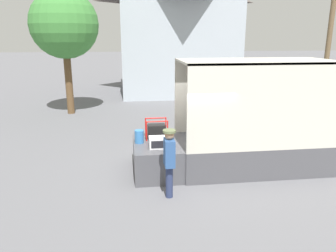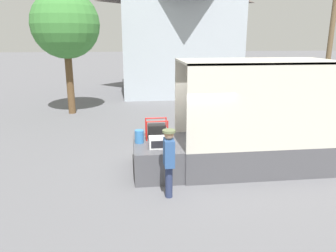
{
  "view_description": "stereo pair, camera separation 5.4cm",
  "coord_description": "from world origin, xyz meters",
  "px_view_note": "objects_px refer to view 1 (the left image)",
  "views": [
    {
      "loc": [
        -1.51,
        -8.98,
        3.88
      ],
      "look_at": [
        -0.37,
        -0.2,
        1.45
      ],
      "focal_mm": 35.0,
      "sensor_mm": 36.0,
      "label": 1
    },
    {
      "loc": [
        -1.45,
        -8.99,
        3.88
      ],
      "look_at": [
        -0.37,
        -0.2,
        1.45
      ],
      "focal_mm": 35.0,
      "sensor_mm": 36.0,
      "label": 2
    }
  ],
  "objects_px": {
    "portable_generator": "(157,131)",
    "utility_pole": "(329,37)",
    "orange_bucket": "(139,137)",
    "box_truck": "(300,135)",
    "worker_person": "(169,157)",
    "microwave": "(159,142)",
    "street_tree": "(64,25)"
  },
  "relations": [
    {
      "from": "worker_person",
      "to": "utility_pole",
      "type": "relative_size",
      "value": 0.24
    },
    {
      "from": "portable_generator",
      "to": "utility_pole",
      "type": "xyz_separation_m",
      "value": [
        10.52,
        8.28,
        2.73
      ]
    },
    {
      "from": "worker_person",
      "to": "microwave",
      "type": "bearing_deg",
      "value": 96.42
    },
    {
      "from": "portable_generator",
      "to": "street_tree",
      "type": "xyz_separation_m",
      "value": [
        -3.77,
        7.8,
        3.29
      ]
    },
    {
      "from": "box_truck",
      "to": "worker_person",
      "type": "xyz_separation_m",
      "value": [
        -4.25,
        -1.61,
        0.11
      ]
    },
    {
      "from": "utility_pole",
      "to": "orange_bucket",
      "type": "bearing_deg",
      "value": -142.1
    },
    {
      "from": "microwave",
      "to": "street_tree",
      "type": "distance_m",
      "value": 9.99
    },
    {
      "from": "street_tree",
      "to": "box_truck",
      "type": "bearing_deg",
      "value": -45.38
    },
    {
      "from": "orange_bucket",
      "to": "worker_person",
      "type": "distance_m",
      "value": 1.81
    },
    {
      "from": "portable_generator",
      "to": "utility_pole",
      "type": "distance_m",
      "value": 13.66
    },
    {
      "from": "orange_bucket",
      "to": "street_tree",
      "type": "height_order",
      "value": "street_tree"
    },
    {
      "from": "box_truck",
      "to": "utility_pole",
      "type": "relative_size",
      "value": 0.88
    },
    {
      "from": "portable_generator",
      "to": "utility_pole",
      "type": "relative_size",
      "value": 0.09
    },
    {
      "from": "portable_generator",
      "to": "utility_pole",
      "type": "bearing_deg",
      "value": 38.18
    },
    {
      "from": "street_tree",
      "to": "portable_generator",
      "type": "bearing_deg",
      "value": -64.22
    },
    {
      "from": "portable_generator",
      "to": "worker_person",
      "type": "bearing_deg",
      "value": -87.15
    },
    {
      "from": "worker_person",
      "to": "box_truck",
      "type": "bearing_deg",
      "value": 20.74
    },
    {
      "from": "orange_bucket",
      "to": "utility_pole",
      "type": "relative_size",
      "value": 0.05
    },
    {
      "from": "portable_generator",
      "to": "worker_person",
      "type": "height_order",
      "value": "worker_person"
    },
    {
      "from": "box_truck",
      "to": "street_tree",
      "type": "distance_m",
      "value": 12.06
    },
    {
      "from": "utility_pole",
      "to": "box_truck",
      "type": "bearing_deg",
      "value": -125.37
    },
    {
      "from": "box_truck",
      "to": "worker_person",
      "type": "distance_m",
      "value": 4.54
    },
    {
      "from": "street_tree",
      "to": "orange_bucket",
      "type": "bearing_deg",
      "value": -68.45
    },
    {
      "from": "box_truck",
      "to": "utility_pole",
      "type": "distance_m",
      "value": 11.05
    },
    {
      "from": "box_truck",
      "to": "street_tree",
      "type": "height_order",
      "value": "street_tree"
    },
    {
      "from": "street_tree",
      "to": "utility_pole",
      "type": "bearing_deg",
      "value": 1.89
    },
    {
      "from": "orange_bucket",
      "to": "utility_pole",
      "type": "bearing_deg",
      "value": 37.9
    },
    {
      "from": "box_truck",
      "to": "portable_generator",
      "type": "distance_m",
      "value": 4.37
    },
    {
      "from": "box_truck",
      "to": "orange_bucket",
      "type": "bearing_deg",
      "value": 179.09
    },
    {
      "from": "microwave",
      "to": "orange_bucket",
      "type": "xyz_separation_m",
      "value": [
        -0.52,
        0.48,
        0.04
      ]
    },
    {
      "from": "utility_pole",
      "to": "microwave",
      "type": "bearing_deg",
      "value": -139.23
    },
    {
      "from": "orange_bucket",
      "to": "worker_person",
      "type": "bearing_deg",
      "value": -68.87
    }
  ]
}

